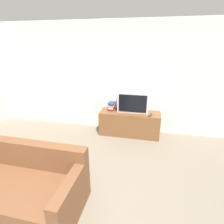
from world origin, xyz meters
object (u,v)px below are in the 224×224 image
object	(u,v)px
remote_on_stand	(150,115)
book_stack	(111,106)
tv_stand	(129,123)
couch	(16,187)
television	(133,102)

from	to	relation	value
remote_on_stand	book_stack	bearing A→B (deg)	169.85
tv_stand	book_stack	distance (m)	0.61
book_stack	remote_on_stand	size ratio (longest dim) A/B	1.10
couch	book_stack	xyz separation A→B (m)	(0.80, 2.40, 0.40)
book_stack	remote_on_stand	xyz separation A→B (m)	(0.94, -0.17, -0.09)
couch	remote_on_stand	distance (m)	2.85
tv_stand	television	bearing A→B (deg)	55.49
book_stack	tv_stand	bearing A→B (deg)	-8.30
couch	television	bearing A→B (deg)	61.98
couch	book_stack	bearing A→B (deg)	72.28
television	couch	distance (m)	2.81
book_stack	remote_on_stand	bearing A→B (deg)	-10.15
tv_stand	book_stack	world-z (taller)	book_stack
book_stack	television	bearing A→B (deg)	1.83
couch	remote_on_stand	size ratio (longest dim) A/B	9.23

